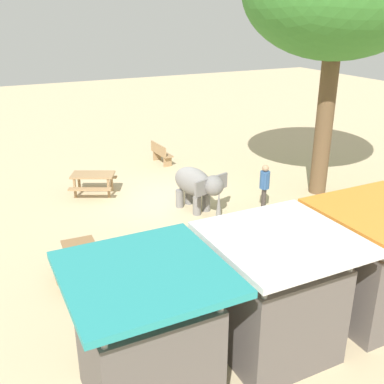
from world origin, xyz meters
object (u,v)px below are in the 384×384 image
person_handler (264,185)px  elephant (197,185)px  market_stall_orange (377,269)px  picnic_table_near (83,257)px  market_stall_teal (148,342)px  wooden_bench (161,153)px  market_stall_white (277,301)px  picnic_table_far (93,179)px

person_handler → elephant: bearing=3.8°
market_stall_orange → person_handler: bearing=-100.6°
picnic_table_near → market_stall_teal: (-0.09, 4.22, 0.55)m
wooden_bench → picnic_table_near: size_ratio=0.91×
market_stall_teal → picnic_table_near: bearing=-88.7°
person_handler → wooden_bench: 6.34m
picnic_table_near → market_stall_orange: bearing=53.8°
person_handler → market_stall_orange: market_stall_orange is taller
market_stall_orange → market_stall_teal: same height
elephant → picnic_table_near: (4.40, 2.44, -0.34)m
market_stall_orange → market_stall_white: (2.60, 0.00, 0.00)m
market_stall_white → market_stall_teal: size_ratio=1.00×
wooden_bench → picnic_table_near: wooden_bench is taller
person_handler → picnic_table_far: person_handler is taller
market_stall_teal → picnic_table_far: bearing=-99.5°
wooden_bench → picnic_table_far: bearing=-60.9°
wooden_bench → market_stall_orange: bearing=-3.1°
person_handler → market_stall_teal: bearing=73.2°
picnic_table_far → market_stall_orange: (-3.59, 9.63, 0.55)m
wooden_bench → market_stall_white: size_ratio=0.56×
elephant → wooden_bench: (-0.88, -5.23, -0.45)m
person_handler → wooden_bench: person_handler is taller
wooden_bench → picnic_table_near: bearing=-37.7°
elephant → picnic_table_far: size_ratio=1.05×
market_stall_white → market_stall_orange: bearing=180.0°
person_handler → wooden_bench: (1.07, -6.23, -0.48)m
market_stall_orange → picnic_table_far: bearing=-69.6°
market_stall_white → wooden_bench: bearing=-102.3°
elephant → market_stall_white: bearing=-31.3°
picnic_table_far → elephant: bearing=158.6°
market_stall_orange → picnic_table_near: bearing=-38.6°
elephant → picnic_table_far: 4.03m
elephant → market_stall_teal: market_stall_teal is taller
market_stall_white → market_stall_teal: 2.60m
market_stall_teal → elephant: bearing=-122.9°
elephant → wooden_bench: 5.32m
picnic_table_far → market_stall_orange: market_stall_orange is taller
market_stall_orange → market_stall_white: 2.60m
wooden_bench → market_stall_teal: 12.99m
wooden_bench → picnic_table_far: size_ratio=0.71×
person_handler → picnic_table_far: size_ratio=0.81×
market_stall_white → market_stall_teal: bearing=0.0°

